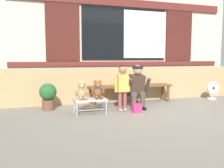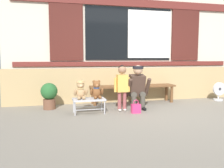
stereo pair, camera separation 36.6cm
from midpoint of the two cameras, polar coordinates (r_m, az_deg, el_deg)
ground_plane at (r=5.08m, az=12.54°, el=-6.51°), size 60.00×60.00×0.00m
brick_low_wall at (r=6.30m, az=6.85°, el=-0.06°), size 6.38×0.25×0.85m
shop_facade at (r=6.79m, az=5.45°, el=12.19°), size 6.51×0.26×3.63m
wooden_bench_long at (r=5.91m, az=6.75°, el=-0.97°), size 2.10×0.40×0.44m
small_display_bench at (r=4.81m, az=-3.34°, el=-3.84°), size 0.64×0.36×0.30m
teddy_bear_with_hat at (r=4.75m, az=-5.26°, el=-1.46°), size 0.28×0.27×0.36m
teddy_bear_plain at (r=4.81m, az=-1.48°, el=-1.45°), size 0.28×0.26×0.36m
child_standing at (r=5.00m, az=4.50°, el=0.30°), size 0.35×0.18×0.96m
adult_crouching at (r=5.24m, az=8.05°, el=-0.70°), size 0.50×0.49×0.95m
handbag_on_ground at (r=4.90m, az=7.82°, el=-5.74°), size 0.18×0.11×0.27m
potted_plant at (r=5.32m, az=-12.76°, el=-2.41°), size 0.36×0.36×0.57m
floor_fan at (r=6.90m, az=25.38°, el=-1.63°), size 0.34×0.24×0.48m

